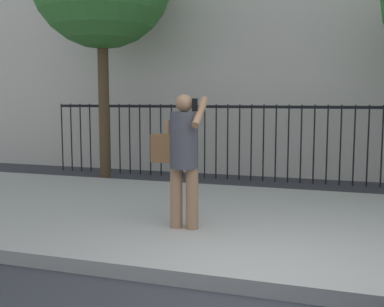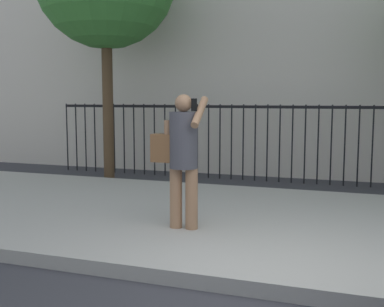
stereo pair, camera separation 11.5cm
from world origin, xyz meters
name	(u,v)px [view 1 (the left image)]	position (x,y,z in m)	size (l,w,h in m)	color
ground_plane	(274,300)	(0.00, 0.00, 0.00)	(60.00, 60.00, 0.00)	#333338
sidewalk	(301,227)	(0.00, 2.20, 0.07)	(28.00, 4.40, 0.15)	#9E9B93
iron_fence	(321,134)	(0.00, 5.90, 1.02)	(12.03, 0.04, 1.60)	black
pedestrian_on_phone	(182,151)	(-1.34, 1.41, 1.09)	(0.66, 0.48, 1.62)	#936B4C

